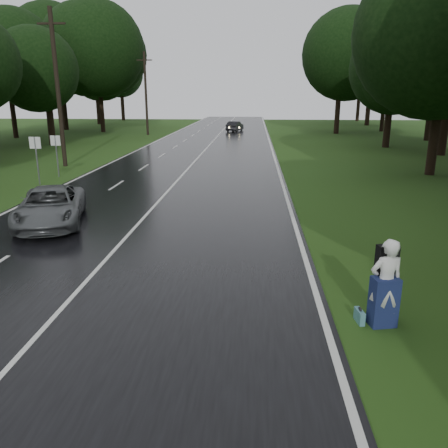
% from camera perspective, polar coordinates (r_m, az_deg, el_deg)
% --- Properties ---
extents(ground, '(160.00, 160.00, 0.00)m').
position_cam_1_polar(ground, '(10.75, -20.19, -10.46)').
color(ground, '#254715').
rests_on(ground, ground).
extents(road, '(12.00, 140.00, 0.04)m').
position_cam_1_polar(road, '(29.39, -4.53, 7.16)').
color(road, black).
rests_on(road, ground).
extents(lane_center, '(0.12, 140.00, 0.01)m').
position_cam_1_polar(lane_center, '(29.38, -4.53, 7.21)').
color(lane_center, silver).
rests_on(lane_center, road).
extents(grey_car, '(3.50, 5.22, 1.33)m').
position_cam_1_polar(grey_car, '(17.55, -21.38, 2.15)').
color(grey_car, '#54585A').
rests_on(grey_car, road).
extents(far_car, '(2.23, 4.07, 1.27)m').
position_cam_1_polar(far_car, '(59.31, 1.41, 12.43)').
color(far_car, black).
rests_on(far_car, road).
extents(hitchhiker, '(0.77, 0.72, 1.90)m').
position_cam_1_polar(hitchhiker, '(9.77, 20.00, -7.47)').
color(hitchhiker, silver).
rests_on(hitchhiker, ground).
extents(suitcase, '(0.17, 0.40, 0.28)m').
position_cam_1_polar(suitcase, '(10.03, 16.99, -11.25)').
color(suitcase, teal).
rests_on(suitcase, ground).
extents(utility_pole_mid, '(1.80, 0.28, 9.89)m').
position_cam_1_polar(utility_pole_mid, '(32.17, -19.68, 7.02)').
color(utility_pole_mid, black).
rests_on(utility_pole_mid, ground).
extents(utility_pole_far, '(1.80, 0.28, 9.39)m').
position_cam_1_polar(utility_pole_far, '(54.99, -9.74, 11.20)').
color(utility_pole_far, black).
rests_on(utility_pole_far, ground).
extents(road_sign_a, '(0.61, 0.10, 2.54)m').
position_cam_1_polar(road_sign_a, '(25.87, -22.55, 4.67)').
color(road_sign_a, white).
rests_on(road_sign_a, ground).
extents(road_sign_b, '(0.57, 0.10, 2.39)m').
position_cam_1_polar(road_sign_b, '(28.04, -20.40, 5.71)').
color(road_sign_b, white).
rests_on(road_sign_b, ground).
extents(tree_left_e, '(7.66, 7.66, 11.96)m').
position_cam_1_polar(tree_left_e, '(46.51, -21.09, 9.47)').
color(tree_left_e, black).
rests_on(tree_left_e, ground).
extents(tree_left_f, '(10.99, 10.99, 17.17)m').
position_cam_1_polar(tree_left_f, '(60.75, -15.22, 11.33)').
color(tree_left_f, black).
rests_on(tree_left_f, ground).
extents(tree_right_d, '(8.43, 8.43, 13.17)m').
position_cam_1_polar(tree_right_d, '(29.74, 24.84, 5.78)').
color(tree_right_d, black).
rests_on(tree_right_d, ground).
extents(tree_right_e, '(7.45, 7.45, 11.65)m').
position_cam_1_polar(tree_right_e, '(43.95, 20.00, 9.24)').
color(tree_right_e, black).
rests_on(tree_right_e, ground).
extents(tree_right_f, '(9.98, 9.98, 15.60)m').
position_cam_1_polar(tree_right_f, '(57.93, 14.17, 11.19)').
color(tree_right_f, black).
rests_on(tree_right_f, ground).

